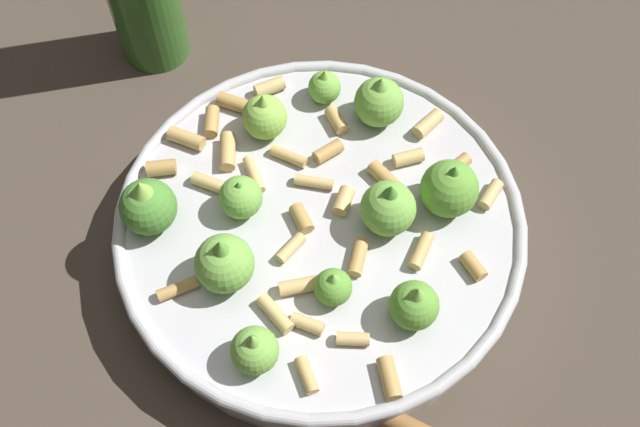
% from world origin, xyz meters
% --- Properties ---
extents(ground_plane, '(2.40, 2.40, 0.00)m').
position_xyz_m(ground_plane, '(0.00, 0.00, 0.00)').
color(ground_plane, '#42382D').
extents(cooking_pan, '(0.33, 0.33, 0.10)m').
position_xyz_m(cooking_pan, '(0.00, 0.00, 0.03)').
color(cooking_pan, '#B7B7BC').
rests_on(cooking_pan, ground).
extents(wooden_spoon, '(0.16, 0.22, 0.02)m').
position_xyz_m(wooden_spoon, '(-0.15, -0.02, 0.01)').
color(wooden_spoon, olive).
rests_on(wooden_spoon, ground).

